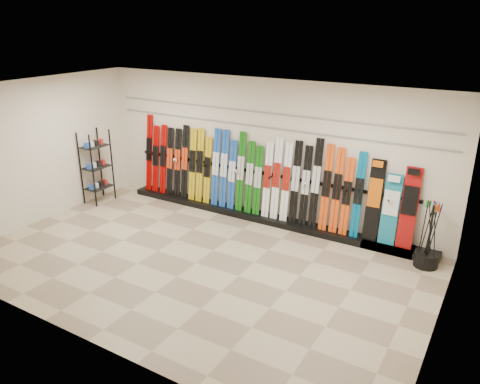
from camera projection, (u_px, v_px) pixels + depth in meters
The scene contains 13 objects.
floor at pixel (196, 263), 8.38m from camera, with size 8.00×8.00×0.00m, color gray.
back_wall at pixel (263, 150), 9.86m from camera, with size 8.00×8.00×0.00m, color beige.
left_wall at pixel (38, 151), 9.77m from camera, with size 5.00×5.00×0.00m, color beige.
right_wall at pixel (448, 238), 5.93m from camera, with size 5.00×5.00×0.00m, color beige.
ceiling at pixel (190, 94), 7.32m from camera, with size 8.00×8.00×0.00m, color silver.
ski_rack_base at pixel (266, 218), 10.08m from camera, with size 8.00×0.40×0.12m, color black.
skis at pixel (241, 174), 10.14m from camera, with size 5.38×0.25×1.84m.
snowboards at pixel (391, 206), 8.64m from camera, with size 0.93×0.24×1.56m.
accessory_rack at pixel (97, 167), 10.91m from camera, with size 0.40×0.60×1.71m, color black.
pole_bin at pixel (426, 260), 8.24m from camera, with size 0.42×0.42×0.25m, color black.
ski_poles at pixel (429, 234), 8.07m from camera, with size 0.32×0.31×1.18m.
slatwall_rail_0 at pixel (263, 127), 9.67m from camera, with size 7.60×0.02×0.03m, color gray.
slatwall_rail_1 at pixel (263, 113), 9.56m from camera, with size 7.60×0.02×0.03m, color gray.
Camera 1 is at (4.47, -5.95, 4.13)m, focal length 35.00 mm.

